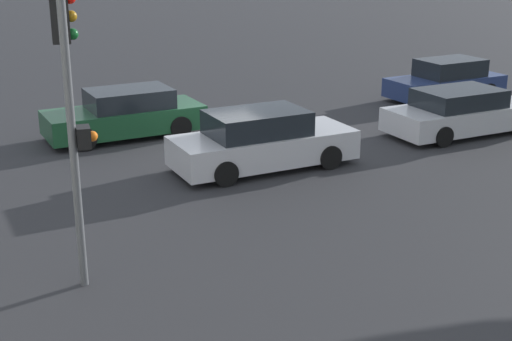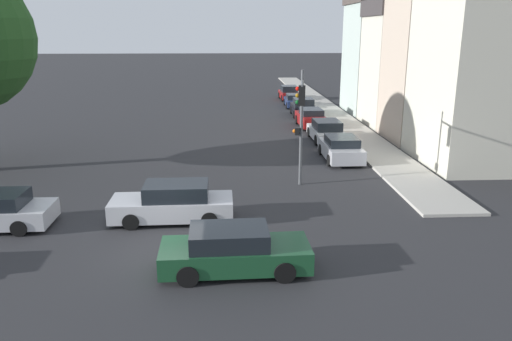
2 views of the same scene
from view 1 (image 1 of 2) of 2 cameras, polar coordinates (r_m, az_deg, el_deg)
The scene contains 6 objects.
ground_plane at distance 20.76m, azimuth -2.60°, elevation 2.14°, with size 300.00×300.00×0.00m, color #28282B.
traffic_signal at distance 12.28m, azimuth -14.78°, elevation 7.45°, with size 0.52×2.36×5.54m.
crossing_car_0 at distance 21.67m, azimuth -10.39°, elevation 4.43°, with size 4.70×2.06×1.45m.
crossing_car_1 at distance 22.57m, azimuth 16.11°, elevation 4.49°, with size 4.82×2.06×1.39m.
crossing_car_2 at distance 18.41m, azimuth 0.48°, elevation 2.35°, with size 4.80×1.99×1.54m.
crossing_car_3 at distance 27.30m, azimuth 14.99°, elevation 6.96°, with size 4.51×1.98×1.46m.
Camera 1 is at (7.83, 18.32, 5.82)m, focal length 50.00 mm.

